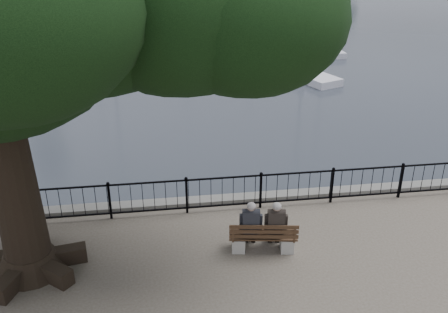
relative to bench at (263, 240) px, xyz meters
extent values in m
cube|color=#5B5956|center=(-0.65, 2.47, -0.79)|extent=(200.00, 0.40, 1.20)
cube|color=black|center=(-0.65, 1.97, 0.69)|extent=(22.00, 0.04, 0.04)
cube|color=black|center=(-0.65, 1.97, -0.14)|extent=(22.00, 0.04, 0.04)
cube|color=gray|center=(-0.56, 0.12, -0.11)|extent=(0.37, 0.44, 0.36)
cube|color=gray|center=(0.57, -0.05, -0.11)|extent=(0.37, 0.44, 0.36)
cube|color=#322115|center=(0.01, 0.04, 0.11)|extent=(1.64, 0.68, 0.04)
cube|color=#322115|center=(-0.03, -0.20, 0.37)|extent=(1.58, 0.28, 0.35)
cube|color=black|center=(-0.29, 0.09, 0.21)|extent=(0.35, 0.31, 0.21)
cube|color=black|center=(-0.30, -0.01, 0.55)|extent=(0.42, 0.27, 0.53)
sphere|color=tan|center=(-0.29, 0.03, 0.92)|extent=(0.20, 0.20, 0.20)
ellipsoid|color=#999393|center=(-0.30, 0.01, 0.95)|extent=(0.21, 0.21, 0.18)
cube|color=black|center=(-0.25, 0.34, -0.09)|extent=(0.34, 0.43, 0.40)
cube|color=black|center=(0.29, 0.00, 0.21)|extent=(0.35, 0.31, 0.21)
cube|color=black|center=(0.27, -0.10, 0.55)|extent=(0.42, 0.27, 0.53)
sphere|color=tan|center=(0.28, -0.06, 0.92)|extent=(0.20, 0.20, 0.20)
ellipsoid|color=#999393|center=(0.28, -0.08, 0.95)|extent=(0.21, 0.21, 0.18)
cube|color=black|center=(0.33, 0.25, -0.09)|extent=(0.34, 0.43, 0.40)
cone|color=black|center=(-5.30, 0.06, -0.06)|extent=(1.60, 1.60, 0.47)
cone|color=black|center=(-5.30, 0.06, 2.53)|extent=(1.04, 1.04, 5.65)
ellipsoid|color=black|center=(-1.72, 0.15, 5.36)|extent=(4.33, 4.33, 3.38)
ellipsoid|color=black|center=(-0.50, -0.23, 5.17)|extent=(3.77, 3.77, 2.94)
ellipsoid|color=black|center=(-4.45, -1.54, 5.55)|extent=(4.33, 4.33, 3.38)
cube|color=silver|center=(-9.25, 14.64, -1.19)|extent=(2.17, 5.71, 0.62)
cube|color=silver|center=(-9.25, 14.64, -0.69)|extent=(1.39, 2.38, 0.46)
cube|color=silver|center=(-4.79, 21.07, -1.19)|extent=(2.59, 6.21, 0.67)
cube|color=silver|center=(-4.79, 21.07, -0.69)|extent=(1.59, 2.61, 0.50)
cube|color=silver|center=(6.09, 17.86, -1.19)|extent=(3.55, 5.75, 0.62)
cube|color=silver|center=(6.09, 17.86, -0.69)|extent=(1.91, 2.53, 0.46)
cube|color=silver|center=(9.41, 23.92, -1.19)|extent=(1.67, 5.20, 0.57)
cube|color=silver|center=(9.41, 23.92, -0.69)|extent=(1.15, 2.14, 0.43)
cube|color=silver|center=(-10.33, 29.18, -1.19)|extent=(3.86, 6.02, 0.65)
cube|color=silver|center=(-10.33, 29.18, -0.69)|extent=(2.06, 2.67, 0.49)
cube|color=silver|center=(0.41, 33.60, -1.19)|extent=(2.99, 4.77, 0.51)
cube|color=silver|center=(0.41, 33.60, -0.69)|extent=(1.60, 2.10, 0.39)
cube|color=silver|center=(5.92, 32.78, -1.19)|extent=(2.97, 5.18, 0.56)
cube|color=silver|center=(5.92, 32.78, -0.69)|extent=(1.64, 2.26, 0.42)
cube|color=silver|center=(-7.42, 35.63, -1.19)|extent=(1.88, 5.44, 0.59)
cube|color=silver|center=(-7.42, 35.63, -0.69)|extent=(1.25, 2.25, 0.45)
camera|label=1|loc=(-2.28, -9.58, 6.74)|focal=40.00mm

